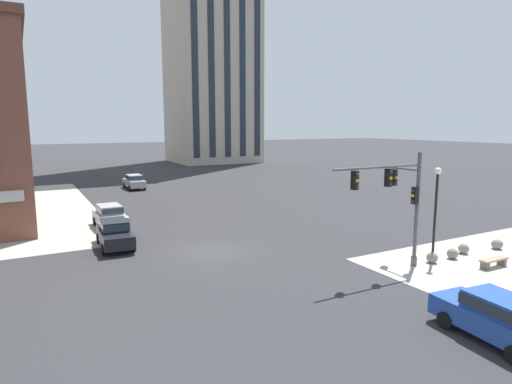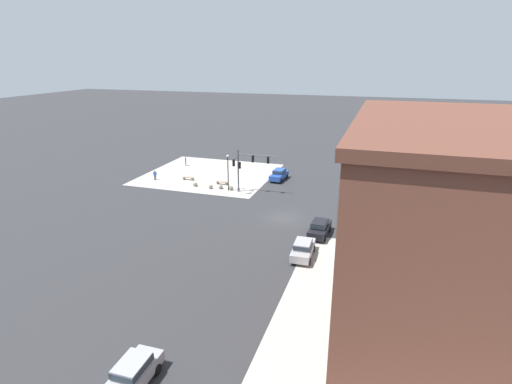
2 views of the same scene
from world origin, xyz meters
name	(u,v)px [view 1 (image 1 of 2)]	position (x,y,z in m)	size (l,w,h in m)	color
ground_plane	(212,251)	(0.00, 0.00, 0.00)	(320.00, 320.00, 0.00)	#2D2D30
traffic_signal_main	(399,195)	(7.39, -7.39, 3.87)	(5.78, 2.09, 6.07)	#4C4C51
bollard_sphere_curb_a	(432,258)	(9.69, -7.78, 0.30)	(0.61, 0.61, 0.61)	gray
bollard_sphere_curb_b	(453,254)	(11.31, -7.84, 0.30)	(0.61, 0.61, 0.61)	gray
bollard_sphere_curb_c	(464,249)	(12.74, -7.49, 0.30)	(0.61, 0.61, 0.61)	gray
bollard_sphere_curb_d	(497,244)	(15.33, -7.84, 0.30)	(0.61, 0.61, 0.61)	gray
bollard_sphere_curb_e	(498,244)	(15.40, -7.85, 0.30)	(0.61, 0.61, 0.61)	gray
bench_near_signal	(494,261)	(11.92, -9.86, 0.33)	(1.81, 0.51, 0.49)	#9E7F66
street_lamp_corner_near	(436,203)	(10.00, -7.56, 3.28)	(0.36, 0.36, 5.20)	black
car_main_northbound_near	(115,233)	(-4.89, 3.72, 0.92)	(2.06, 4.49, 1.68)	black
car_main_northbound_far	(134,181)	(1.91, 27.83, 0.92)	(1.94, 4.42, 1.68)	#99999E
car_main_southbound_near	(497,316)	(4.45, -14.78, 0.92)	(2.15, 4.53, 1.68)	#23479E
car_main_southbound_far	(110,215)	(-4.20, 9.08, 0.92)	(2.00, 4.46, 1.68)	#99999E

